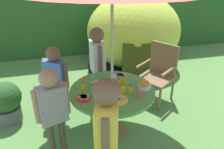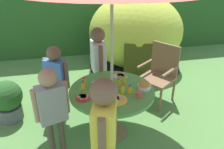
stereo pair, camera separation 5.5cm
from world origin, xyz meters
name	(u,v)px [view 2 (the right image)]	position (x,y,z in m)	size (l,w,h in m)	color
ground_plane	(112,133)	(0.00, 0.00, -0.01)	(10.00, 10.00, 0.02)	#548442
hedge_backdrop	(85,10)	(0.00, 3.39, 1.07)	(9.00, 0.70, 2.14)	#285623
garden_table	(112,100)	(0.00, 0.00, 0.55)	(1.11, 1.11, 0.71)	brown
wooden_chair	(160,71)	(0.99, 0.73, 0.54)	(0.69, 0.69, 0.99)	brown
dome_tent	(136,32)	(0.97, 2.11, 0.80)	(2.45, 2.45, 1.62)	#B2C63F
potted_plant	(7,100)	(-1.47, 0.63, 0.35)	(0.46, 0.46, 0.65)	#595960
child_in_white_shirt	(98,57)	(-0.05, 0.80, 0.84)	(0.22, 0.45, 1.32)	brown
child_in_blue_shirt	(56,75)	(-0.70, 0.51, 0.75)	(0.35, 0.32, 1.18)	navy
child_in_grey_shirt	(52,104)	(-0.75, -0.24, 0.77)	(0.39, 0.26, 1.20)	brown
child_in_yellow_shirt	(105,128)	(-0.25, -0.89, 0.87)	(0.29, 0.45, 1.37)	brown
snack_bowl	(144,85)	(0.42, -0.04, 0.75)	(0.18, 0.18, 0.09)	white
plate_front_edge	(117,100)	(0.01, -0.25, 0.72)	(0.25, 0.25, 0.03)	yellow
plate_mid_left	(121,76)	(0.20, 0.34, 0.73)	(0.20, 0.20, 0.03)	white
plate_mid_right	(98,84)	(-0.15, 0.17, 0.72)	(0.21, 0.21, 0.03)	white
plate_near_right	(83,97)	(-0.38, -0.12, 0.73)	(0.18, 0.18, 0.03)	red
juice_bottle_near_left	(130,89)	(0.21, -0.12, 0.76)	(0.06, 0.06, 0.11)	yellow
juice_bottle_far_left	(118,82)	(0.11, 0.09, 0.76)	(0.05, 0.05, 0.11)	yellow
juice_bottle_far_right	(109,109)	(-0.13, -0.46, 0.76)	(0.05, 0.05, 0.10)	yellow
juice_bottle_center_front	(123,89)	(0.12, -0.11, 0.77)	(0.05, 0.05, 0.13)	yellow
juice_bottle_center_back	(84,81)	(-0.34, 0.20, 0.77)	(0.05, 0.05, 0.12)	yellow
juice_bottle_back_edge	(83,85)	(-0.36, 0.10, 0.77)	(0.05, 0.05, 0.12)	yellow
juice_bottle_spot_a	(125,80)	(0.21, 0.15, 0.76)	(0.05, 0.05, 0.11)	yellow
cup_near	(139,94)	(0.29, -0.23, 0.75)	(0.07, 0.07, 0.07)	#E04C47
cup_far	(101,107)	(-0.20, -0.40, 0.75)	(0.07, 0.07, 0.07)	#E04C47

